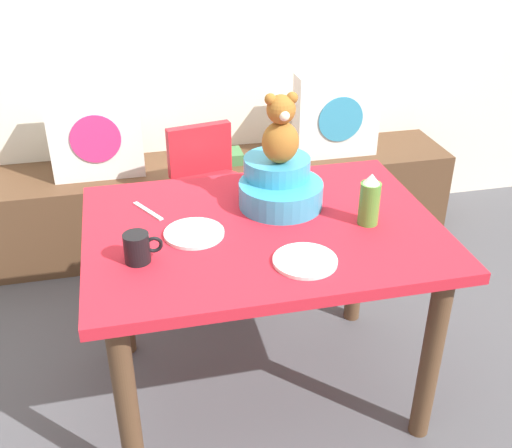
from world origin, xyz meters
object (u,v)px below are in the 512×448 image
ketchup_bottle (370,200)px  coffee_mug (138,248)px  book_stack (223,157)px  infant_seat_teal (279,185)px  dinner_plate_near (194,233)px  dining_table (262,253)px  pillow_floral_right (336,115)px  teddy_bear (281,131)px  pillow_floral_left (96,134)px  dinner_plate_far (305,261)px  highchair (210,190)px

ketchup_bottle → coffee_mug: ketchup_bottle is taller
book_stack → infant_seat_teal: bearing=-88.5°
book_stack → dinner_plate_near: dinner_plate_near is taller
dining_table → ketchup_bottle: bearing=-10.3°
pillow_floral_right → dinner_plate_near: size_ratio=2.20×
teddy_bear → dinner_plate_near: 0.46m
dinner_plate_near → pillow_floral_right: bearing=52.2°
pillow_floral_left → ketchup_bottle: ketchup_bottle is taller
pillow_floral_right → teddy_bear: 1.22m
pillow_floral_left → coffee_mug: bearing=-83.9°
teddy_bear → pillow_floral_right: bearing=60.3°
infant_seat_teal → ketchup_bottle: size_ratio=1.78×
pillow_floral_right → dinner_plate_near: 1.49m
book_stack → dinner_plate_far: 1.46m
pillow_floral_right → dinner_plate_far: (-0.60, -1.42, 0.07)m
highchair → infant_seat_teal: 0.69m
dining_table → ketchup_bottle: (0.35, -0.06, 0.20)m
pillow_floral_right → dinner_plate_near: (-0.91, -1.18, 0.07)m
pillow_floral_left → pillow_floral_right: 1.24m
highchair → ketchup_bottle: ketchup_bottle is taller
pillow_floral_left → infant_seat_teal: (0.66, -1.02, 0.13)m
pillow_floral_right → book_stack: size_ratio=2.20×
coffee_mug → dinner_plate_far: size_ratio=0.60×
teddy_bear → dinner_plate_far: (-0.02, -0.40, -0.27)m
pillow_floral_left → dining_table: 1.29m
dining_table → teddy_bear: teddy_bear is taller
book_stack → infant_seat_teal: infant_seat_teal is taller
dinner_plate_far → teddy_bear: bearing=86.6°
dining_table → highchair: size_ratio=1.51×
pillow_floral_right → ketchup_bottle: (-0.32, -1.23, 0.15)m
highchair → teddy_bear: teddy_bear is taller
book_stack → teddy_bear: teddy_bear is taller
pillow_floral_right → highchair: 0.87m
highchair → dinner_plate_near: bearing=-102.4°
infant_seat_teal → dinner_plate_near: (-0.33, -0.16, -0.07)m
infant_seat_teal → coffee_mug: (-0.52, -0.28, -0.02)m
dining_table → coffee_mug: coffee_mug is taller
pillow_floral_left → ketchup_bottle: (0.91, -1.23, 0.15)m
dining_table → dinner_plate_near: bearing=-177.1°
teddy_bear → dinner_plate_far: teddy_bear is taller
infant_seat_teal → dinner_plate_far: 0.41m
coffee_mug → highchair: bearing=68.1°
pillow_floral_left → ketchup_bottle: bearing=-53.4°
dining_table → dinner_plate_far: dinner_plate_far is taller
pillow_floral_left → dinner_plate_near: 1.22m
infant_seat_teal → ketchup_bottle: bearing=-39.7°
dinner_plate_near → teddy_bear: bearing=25.6°
pillow_floral_left → dinner_plate_far: (0.63, -1.42, 0.07)m
pillow_floral_left → dinner_plate_far: 1.55m
ketchup_bottle → dinner_plate_far: bearing=-145.9°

